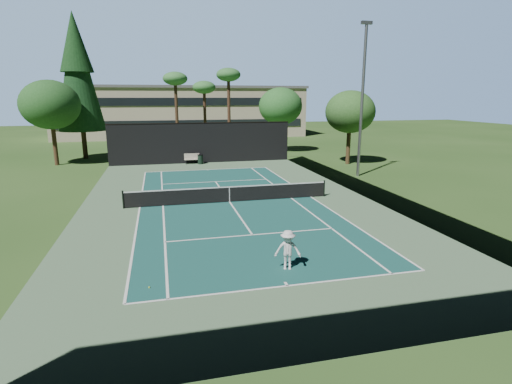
% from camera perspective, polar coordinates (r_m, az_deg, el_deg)
% --- Properties ---
extents(ground, '(160.00, 160.00, 0.00)m').
position_cam_1_polar(ground, '(25.32, -3.80, -1.46)').
color(ground, '#2C4E1D').
rests_on(ground, ground).
extents(apron_slab, '(18.00, 32.00, 0.01)m').
position_cam_1_polar(apron_slab, '(25.31, -3.80, -1.45)').
color(apron_slab, '#537552').
rests_on(apron_slab, ground).
extents(court_surface, '(10.97, 23.77, 0.01)m').
position_cam_1_polar(court_surface, '(25.31, -3.80, -1.43)').
color(court_surface, '#184F49').
rests_on(court_surface, ground).
extents(court_lines, '(11.07, 23.87, 0.01)m').
position_cam_1_polar(court_lines, '(25.31, -3.80, -1.41)').
color(court_lines, white).
rests_on(court_lines, ground).
extents(tennis_net, '(12.90, 0.10, 1.10)m').
position_cam_1_polar(tennis_net, '(25.18, -3.81, -0.23)').
color(tennis_net, black).
rests_on(tennis_net, ground).
extents(fence, '(18.04, 32.05, 4.03)m').
position_cam_1_polar(fence, '(24.94, -3.89, 3.04)').
color(fence, black).
rests_on(fence, ground).
extents(player, '(1.15, 0.86, 1.57)m').
position_cam_1_polar(player, '(15.45, 4.57, -8.25)').
color(player, silver).
rests_on(player, ground).
extents(tennis_ball_a, '(0.07, 0.07, 0.07)m').
position_cam_1_polar(tennis_ball_a, '(14.73, -15.01, -13.03)').
color(tennis_ball_a, '#B3D12F').
rests_on(tennis_ball_a, ground).
extents(tennis_ball_b, '(0.07, 0.07, 0.07)m').
position_cam_1_polar(tennis_ball_b, '(27.09, -8.32, -0.50)').
color(tennis_ball_b, yellow).
rests_on(tennis_ball_b, ground).
extents(tennis_ball_c, '(0.08, 0.08, 0.08)m').
position_cam_1_polar(tennis_ball_c, '(27.27, -2.68, -0.27)').
color(tennis_ball_c, '#E1F036').
rests_on(tennis_ball_c, ground).
extents(tennis_ball_d, '(0.06, 0.06, 0.06)m').
position_cam_1_polar(tennis_ball_d, '(27.12, -17.16, -0.97)').
color(tennis_ball_d, '#C4E233').
rests_on(tennis_ball_d, ground).
extents(park_bench, '(1.50, 0.45, 1.02)m').
position_cam_1_polar(park_bench, '(40.37, -9.15, 4.78)').
color(park_bench, beige).
rests_on(park_bench, ground).
extents(trash_bin, '(0.56, 0.56, 0.95)m').
position_cam_1_polar(trash_bin, '(40.06, -7.95, 4.65)').
color(trash_bin, black).
rests_on(trash_bin, ground).
extents(pine_tree, '(4.80, 4.80, 15.00)m').
position_cam_1_polar(pine_tree, '(46.90, -24.22, 16.03)').
color(pine_tree, '#412B1C').
rests_on(pine_tree, ground).
extents(palm_a, '(2.80, 2.80, 9.32)m').
position_cam_1_polar(palm_a, '(48.21, -11.46, 15.17)').
color(palm_a, '#452D1D').
rests_on(palm_a, ground).
extents(palm_b, '(2.80, 2.80, 8.42)m').
position_cam_1_polar(palm_b, '(50.45, -7.42, 14.28)').
color(palm_b, '#472C1E').
rests_on(palm_b, ground).
extents(palm_c, '(2.80, 2.80, 9.77)m').
position_cam_1_polar(palm_c, '(47.87, -3.96, 15.91)').
color(palm_c, '#482D1F').
rests_on(palm_c, ground).
extents(decid_tree_a, '(5.12, 5.12, 7.62)m').
position_cam_1_polar(decid_tree_a, '(48.25, 3.51, 12.11)').
color(decid_tree_a, '#402A1B').
rests_on(decid_tree_a, ground).
extents(decid_tree_b, '(4.80, 4.80, 7.14)m').
position_cam_1_polar(decid_tree_b, '(40.43, 13.29, 11.06)').
color(decid_tree_b, '#4F3A22').
rests_on(decid_tree_b, ground).
extents(decid_tree_c, '(5.44, 5.44, 8.09)m').
position_cam_1_polar(decid_tree_c, '(43.28, -27.32, 10.99)').
color(decid_tree_c, '#4E3421').
rests_on(decid_tree_c, ground).
extents(campus_building, '(40.50, 12.50, 8.30)m').
position_cam_1_polar(campus_building, '(70.27, -10.41, 11.32)').
color(campus_building, '#B6A68D').
rests_on(campus_building, ground).
extents(light_pole, '(0.90, 0.25, 12.22)m').
position_cam_1_polar(light_pole, '(34.16, 14.94, 12.93)').
color(light_pole, gray).
rests_on(light_pole, ground).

